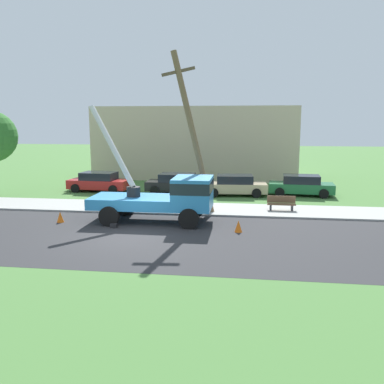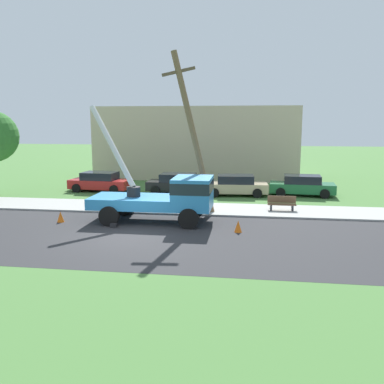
# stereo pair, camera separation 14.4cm
# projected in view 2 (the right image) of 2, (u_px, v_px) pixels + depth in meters

# --- Properties ---
(ground_plane) EXTENTS (120.00, 120.00, 0.00)m
(ground_plane) POSITION_uv_depth(u_px,v_px,m) (176.00, 192.00, 30.38)
(ground_plane) COLOR #477538
(road_asphalt) EXTENTS (80.00, 8.90, 0.01)m
(road_asphalt) POSITION_uv_depth(u_px,v_px,m) (130.00, 236.00, 18.67)
(road_asphalt) COLOR #2B2B2D
(road_asphalt) RESTS_ON ground
(sidewalk_strip) EXTENTS (80.00, 3.31, 0.10)m
(sidewalk_strip) POSITION_uv_depth(u_px,v_px,m) (159.00, 208.00, 24.62)
(sidewalk_strip) COLOR #9E9E99
(sidewalk_strip) RESTS_ON ground
(utility_truck) EXTENTS (6.77, 3.20, 5.98)m
(utility_truck) POSITION_uv_depth(u_px,v_px,m) (168.00, 195.00, 21.06)
(utility_truck) COLOR #2D84C6
(utility_truck) RESTS_ON ground
(leaning_utility_pole) EXTENTS (2.83, 1.24, 8.82)m
(leaning_utility_pole) POSITION_uv_depth(u_px,v_px,m) (193.00, 132.00, 22.33)
(leaning_utility_pole) COLOR brown
(leaning_utility_pole) RESTS_ON ground
(traffic_cone_ahead) EXTENTS (0.36, 0.36, 0.56)m
(traffic_cone_ahead) POSITION_uv_depth(u_px,v_px,m) (238.00, 226.00, 19.30)
(traffic_cone_ahead) COLOR orange
(traffic_cone_ahead) RESTS_ON ground
(traffic_cone_behind) EXTENTS (0.36, 0.36, 0.56)m
(traffic_cone_behind) POSITION_uv_depth(u_px,v_px,m) (61.00, 217.00, 21.24)
(traffic_cone_behind) COLOR orange
(traffic_cone_behind) RESTS_ON ground
(parked_sedan_red) EXTENTS (4.51, 2.21, 1.42)m
(parked_sedan_red) POSITION_uv_depth(u_px,v_px,m) (100.00, 182.00, 30.59)
(parked_sedan_red) COLOR #B21E1E
(parked_sedan_red) RESTS_ON ground
(parked_sedan_black) EXTENTS (4.45, 2.10, 1.42)m
(parked_sedan_black) POSITION_uv_depth(u_px,v_px,m) (178.00, 183.00, 29.72)
(parked_sedan_black) COLOR black
(parked_sedan_black) RESTS_ON ground
(parked_sedan_tan) EXTENTS (4.51, 2.20, 1.42)m
(parked_sedan_tan) POSITION_uv_depth(u_px,v_px,m) (236.00, 185.00, 28.87)
(parked_sedan_tan) COLOR tan
(parked_sedan_tan) RESTS_ON ground
(parked_sedan_green) EXTENTS (4.51, 2.21, 1.42)m
(parked_sedan_green) POSITION_uv_depth(u_px,v_px,m) (302.00, 185.00, 28.78)
(parked_sedan_green) COLOR #1E6638
(parked_sedan_green) RESTS_ON ground
(park_bench) EXTENTS (1.60, 0.45, 0.90)m
(park_bench) POSITION_uv_depth(u_px,v_px,m) (282.00, 204.00, 23.62)
(park_bench) COLOR brown
(park_bench) RESTS_ON ground
(lowrise_building_backdrop) EXTENTS (18.00, 6.00, 6.40)m
(lowrise_building_backdrop) POSITION_uv_depth(u_px,v_px,m) (197.00, 142.00, 38.07)
(lowrise_building_backdrop) COLOR #C6B293
(lowrise_building_backdrop) RESTS_ON ground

